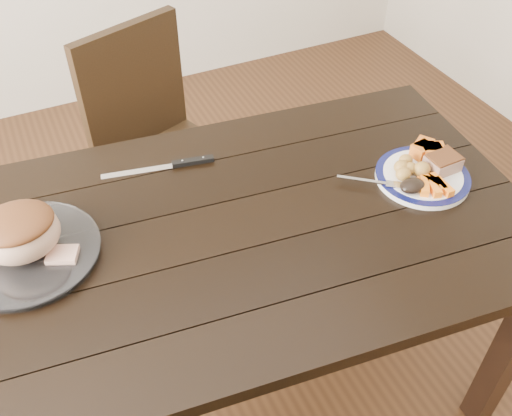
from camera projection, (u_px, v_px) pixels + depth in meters
name	position (u px, v px, depth m)	size (l,w,h in m)	color
ground	(232.00, 381.00, 1.96)	(4.00, 4.00, 0.00)	#472B16
dining_table	(225.00, 252.00, 1.51)	(1.69, 1.06, 0.75)	black
chair_far	(158.00, 140.00, 2.09)	(0.54, 0.55, 0.93)	black
dinner_plate	(422.00, 177.00, 1.58)	(0.26, 0.26, 0.02)	white
plate_rim	(423.00, 175.00, 1.57)	(0.26, 0.26, 0.02)	#0D1142
serving_platter	(28.00, 254.00, 1.36)	(0.34, 0.34, 0.02)	white
pork_slice	(443.00, 163.00, 1.57)	(0.09, 0.07, 0.04)	#A77A66
roasted_potatoes	(410.00, 168.00, 1.56)	(0.10, 0.09, 0.04)	gold
carrot_batons	(434.00, 185.00, 1.52)	(0.08, 0.11, 0.02)	orange
pumpkin_wedges	(427.00, 150.00, 1.61)	(0.09, 0.09, 0.04)	orange
dark_mushroom	(412.00, 186.00, 1.51)	(0.07, 0.05, 0.03)	black
fork	(375.00, 182.00, 1.54)	(0.15, 0.12, 0.00)	silver
roast_joint	(20.00, 234.00, 1.32)	(0.18, 0.16, 0.12)	tan
cut_slice	(63.00, 255.00, 1.34)	(0.07, 0.06, 0.02)	tan
carving_knife	(179.00, 164.00, 1.62)	(0.32, 0.08, 0.01)	silver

